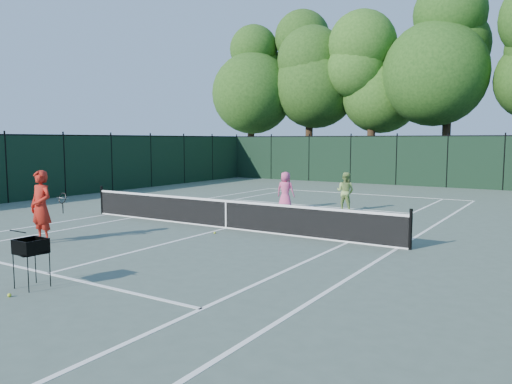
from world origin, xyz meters
The scene contains 22 objects.
ground centered at (0.00, 0.00, 0.00)m, with size 90.00×90.00×0.00m, color #49594D.
sideline_doubles_left centered at (-5.49, 0.00, 0.00)m, with size 0.10×23.77×0.01m, color white.
sideline_doubles_right centered at (5.49, 0.00, 0.00)m, with size 0.10×23.77×0.01m, color white.
sideline_singles_left centered at (-4.12, 0.00, 0.00)m, with size 0.10×23.77×0.01m, color white.
sideline_singles_right centered at (4.12, 0.00, 0.00)m, with size 0.10×23.77×0.01m, color white.
baseline_far centered at (0.00, 11.88, 0.00)m, with size 10.97×0.10×0.01m, color white.
service_line_near centered at (0.00, -6.40, 0.00)m, with size 8.23×0.10×0.01m, color white.
service_line_far centered at (0.00, 6.40, 0.00)m, with size 8.23×0.10×0.01m, color white.
center_service_line centered at (0.00, 0.00, 0.00)m, with size 0.10×12.80×0.01m, color white.
tennis_net centered at (0.00, 0.00, 0.48)m, with size 11.69×0.09×1.06m.
fence_far centered at (0.00, 18.00, 1.50)m, with size 24.00×0.05×3.00m, color black.
fence_left centered at (-12.00, 0.00, 1.50)m, with size 0.05×36.00×3.00m, color black.
tree_0 centered at (-13.00, 21.50, 8.16)m, with size 6.40×6.40×13.14m.
tree_1 centered at (-8.00, 22.00, 8.69)m, with size 6.80×6.80×13.98m.
tree_2 centered at (-3.00, 21.80, 7.73)m, with size 6.00×6.00×12.40m.
tree_3 centered at (2.00, 22.30, 9.01)m, with size 7.00×7.00×14.45m.
coach centered at (-2.93, -4.51, 0.99)m, with size 0.96×0.65×1.98m.
player_pink centered at (-0.62, 5.00, 0.75)m, with size 0.79×0.56×1.51m.
player_green centered at (1.66, 5.77, 0.76)m, with size 0.78×0.62×1.53m.
ball_hopper centered at (0.63, -7.17, 0.79)m, with size 0.58×0.58×0.94m.
loose_ball_near_cart centered at (0.80, -7.74, 0.03)m, with size 0.07×0.07×0.07m, color #C1D72C.
loose_ball_midcourt centered at (0.26, -0.94, 0.03)m, with size 0.07×0.07×0.07m, color #CADC2D.
Camera 1 is at (9.19, -12.70, 2.81)m, focal length 35.00 mm.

